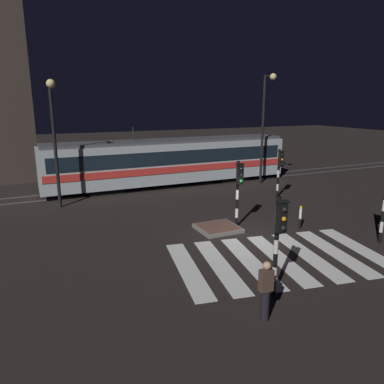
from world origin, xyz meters
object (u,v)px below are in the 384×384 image
at_px(street_lamp_trackside_left, 54,129).
at_px(pedestrian_waiting_at_kerb, 266,291).
at_px(traffic_light_median_centre, 239,184).
at_px(traffic_light_kerb_mid_left, 279,232).
at_px(tram, 170,161).
at_px(traffic_light_corner_far_right, 280,166).
at_px(bollard_island_edge, 300,217).
at_px(street_lamp_trackside_right, 265,116).

xyz_separation_m(street_lamp_trackside_left, pedestrian_waiting_at_kerb, (3.98, -13.56, -3.50)).
height_order(traffic_light_median_centre, pedestrian_waiting_at_kerb, traffic_light_median_centre).
bearing_deg(traffic_light_kerb_mid_left, tram, 80.53).
bearing_deg(tram, street_lamp_trackside_left, -159.72).
height_order(traffic_light_corner_far_right, bollard_island_edge, traffic_light_corner_far_right).
bearing_deg(bollard_island_edge, street_lamp_trackside_left, 140.12).
height_order(street_lamp_trackside_right, tram, street_lamp_trackside_right).
distance_m(traffic_light_median_centre, traffic_light_corner_far_right, 6.29).
bearing_deg(street_lamp_trackside_left, pedestrian_waiting_at_kerb, -73.63).
distance_m(street_lamp_trackside_left, tram, 8.58).
height_order(traffic_light_kerb_mid_left, pedestrian_waiting_at_kerb, traffic_light_kerb_mid_left).
xyz_separation_m(tram, pedestrian_waiting_at_kerb, (-3.67, -16.39, -0.87)).
bearing_deg(traffic_light_kerb_mid_left, bollard_island_edge, 43.04).
height_order(street_lamp_trackside_left, tram, street_lamp_trackside_left).
relative_size(traffic_light_median_centre, pedestrian_waiting_at_kerb, 1.84).
bearing_deg(traffic_light_median_centre, street_lamp_trackside_left, 137.09).
bearing_deg(traffic_light_kerb_mid_left, street_lamp_trackside_right, 56.25).
distance_m(traffic_light_median_centre, street_lamp_trackside_right, 10.20).
xyz_separation_m(traffic_light_kerb_mid_left, bollard_island_edge, (4.71, 4.40, -1.48)).
height_order(traffic_light_corner_far_right, street_lamp_trackside_left, street_lamp_trackside_left).
bearing_deg(tram, pedestrian_waiting_at_kerb, -102.64).
xyz_separation_m(street_lamp_trackside_right, bollard_island_edge, (-4.06, -8.73, -4.22)).
bearing_deg(traffic_light_kerb_mid_left, pedestrian_waiting_at_kerb, -138.62).
bearing_deg(traffic_light_corner_far_right, pedestrian_waiting_at_kerb, -129.05).
xyz_separation_m(street_lamp_trackside_left, tram, (7.66, 2.83, -2.62)).
bearing_deg(street_lamp_trackside_right, traffic_light_median_centre, -131.89).
relative_size(street_lamp_trackside_right, tram, 0.44).
bearing_deg(traffic_light_median_centre, tram, 87.81).
distance_m(traffic_light_kerb_mid_left, pedestrian_waiting_at_kerb, 1.87).
relative_size(street_lamp_trackside_left, pedestrian_waiting_at_kerb, 4.01).
xyz_separation_m(traffic_light_kerb_mid_left, traffic_light_median_centre, (2.21, 5.81, 0.03)).
relative_size(traffic_light_median_centre, street_lamp_trackside_left, 0.46).
bearing_deg(traffic_light_median_centre, street_lamp_trackside_right, 48.11).
height_order(traffic_light_median_centre, street_lamp_trackside_right, street_lamp_trackside_right).
xyz_separation_m(traffic_light_corner_far_right, street_lamp_trackside_right, (1.43, 3.70, 2.80)).
xyz_separation_m(traffic_light_median_centre, street_lamp_trackside_right, (6.57, 7.32, 2.71)).
bearing_deg(traffic_light_median_centre, pedestrian_waiting_at_kerb, -116.00).
distance_m(street_lamp_trackside_left, pedestrian_waiting_at_kerb, 14.56).
relative_size(traffic_light_kerb_mid_left, street_lamp_trackside_left, 0.45).
bearing_deg(bollard_island_edge, traffic_light_kerb_mid_left, -136.96).
bearing_deg(street_lamp_trackside_left, street_lamp_trackside_right, 2.25).
xyz_separation_m(street_lamp_trackside_left, bollard_island_edge, (9.80, -8.19, -3.82)).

